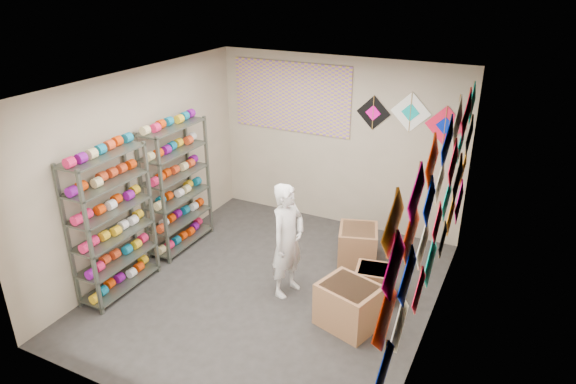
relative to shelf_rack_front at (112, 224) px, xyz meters
The scene contains 12 objects.
ground 2.19m from the shelf_rack_front, 25.53° to the left, with size 4.50×4.50×0.00m, color #282523.
room_walls 2.09m from the shelf_rack_front, 25.53° to the left, with size 4.50×4.50×4.50m.
shelf_rack_front is the anchor object (origin of this frame).
shelf_rack_back 1.30m from the shelf_rack_front, 90.00° to the left, with size 0.40×1.10×1.90m, color #4C5147.
string_spools 0.66m from the shelf_rack_front, 90.00° to the left, with size 0.12×2.36×0.12m.
kite_wall_display 3.91m from the shelf_rack_front, 12.83° to the left, with size 0.06×4.28×2.07m.
back_wall_kites 4.34m from the shelf_rack_front, 46.86° to the left, with size 1.60×0.02×0.72m.
poster 3.40m from the shelf_rack_front, 72.35° to the left, with size 2.00×0.01×1.10m, color #7B4EAA.
shopkeeper 2.20m from the shelf_rack_front, 24.56° to the left, with size 0.47×0.61×1.51m, color silver.
carton_a 3.07m from the shelf_rack_front, 11.88° to the left, with size 0.65×0.54×0.54m, color #9D6C44.
carton_b 3.40m from the shelf_rack_front, 23.32° to the left, with size 0.50×0.41×0.41m, color #9D6C44.
carton_c 3.34m from the shelf_rack_front, 38.77° to the left, with size 0.53×0.58×0.51m, color #9D6C44.
Camera 1 is at (2.71, -4.97, 3.90)m, focal length 32.00 mm.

